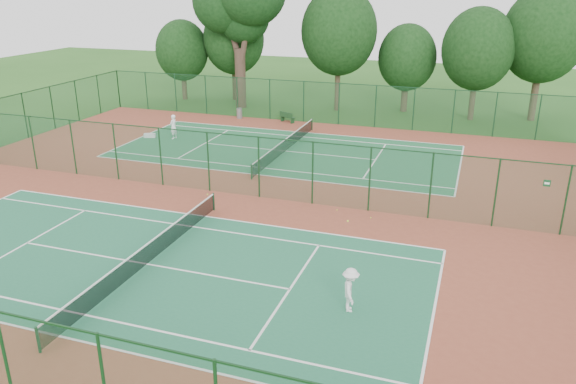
% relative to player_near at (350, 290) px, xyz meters
% --- Properties ---
extents(ground, '(120.00, 120.00, 0.00)m').
position_rel_player_near_xyz_m(ground, '(-8.94, 9.69, -0.87)').
color(ground, '#275A1C').
rests_on(ground, ground).
extents(red_pad, '(40.00, 36.00, 0.01)m').
position_rel_player_near_xyz_m(red_pad, '(-8.94, 9.69, -0.86)').
color(red_pad, brown).
rests_on(red_pad, ground).
extents(court_near, '(23.77, 10.97, 0.01)m').
position_rel_player_near_xyz_m(court_near, '(-8.94, 0.69, -0.85)').
color(court_near, '#1F6443').
rests_on(court_near, red_pad).
extents(court_far, '(23.77, 10.97, 0.01)m').
position_rel_player_near_xyz_m(court_far, '(-8.94, 18.69, -0.85)').
color(court_far, '#1E6037').
rests_on(court_far, red_pad).
extents(fence_north, '(40.00, 0.09, 3.50)m').
position_rel_player_near_xyz_m(fence_north, '(-8.94, 27.69, 0.89)').
color(fence_north, '#174524').
rests_on(fence_north, ground).
extents(fence_divider, '(40.00, 0.09, 3.50)m').
position_rel_player_near_xyz_m(fence_divider, '(-8.94, 9.69, 0.89)').
color(fence_divider, '#194B2C').
rests_on(fence_divider, ground).
extents(tennis_net_near, '(0.10, 12.90, 0.97)m').
position_rel_player_near_xyz_m(tennis_net_near, '(-8.94, 0.69, -0.32)').
color(tennis_net_near, '#153A21').
rests_on(tennis_net_near, ground).
extents(tennis_net_far, '(0.10, 12.90, 0.97)m').
position_rel_player_near_xyz_m(tennis_net_far, '(-8.94, 18.69, -0.32)').
color(tennis_net_far, '#163D1E').
rests_on(tennis_net_far, ground).
extents(player_near, '(0.92, 1.23, 1.70)m').
position_rel_player_near_xyz_m(player_near, '(0.00, 0.00, 0.00)').
color(player_near, white).
rests_on(player_near, court_near).
extents(player_far, '(0.52, 0.73, 1.86)m').
position_rel_player_near_xyz_m(player_far, '(-18.18, 19.12, 0.08)').
color(player_far, white).
rests_on(player_far, court_far).
extents(trash_bin, '(0.59, 0.59, 0.89)m').
position_rel_player_near_xyz_m(trash_bin, '(-16.22, 27.12, -0.41)').
color(trash_bin, gray).
rests_on(trash_bin, red_pad).
extents(bench, '(1.51, 0.99, 0.90)m').
position_rel_player_near_xyz_m(bench, '(-11.74, 26.97, -0.39)').
color(bench, '#133718').
rests_on(bench, red_pad).
extents(kit_bag, '(0.92, 0.59, 0.32)m').
position_rel_player_near_xyz_m(kit_bag, '(-20.12, 18.79, -0.70)').
color(kit_bag, silver).
rests_on(kit_bag, red_pad).
extents(stray_ball_a, '(0.06, 0.06, 0.06)m').
position_rel_player_near_xyz_m(stray_ball_a, '(-2.80, 9.16, -0.83)').
color(stray_ball_a, '#DBEE37').
rests_on(stray_ball_a, red_pad).
extents(stray_ball_b, '(0.06, 0.06, 0.06)m').
position_rel_player_near_xyz_m(stray_ball_b, '(-0.92, 8.71, -0.83)').
color(stray_ball_b, '#CFEF37').
rests_on(stray_ball_b, red_pad).
extents(stray_ball_c, '(0.07, 0.07, 0.07)m').
position_rel_player_near_xyz_m(stray_ball_c, '(-10.30, 9.04, -0.82)').
color(stray_ball_c, '#BEE034').
rests_on(stray_ball_c, red_pad).
extents(big_tree, '(8.92, 6.53, 13.70)m').
position_rel_player_near_xyz_m(big_tree, '(-17.82, 31.60, 8.83)').
color(big_tree, '#3C2A21').
rests_on(big_tree, ground).
extents(evergreen_row, '(39.00, 5.00, 12.00)m').
position_rel_player_near_xyz_m(evergreen_row, '(-8.44, 33.94, -0.87)').
color(evergreen_row, black).
rests_on(evergreen_row, ground).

